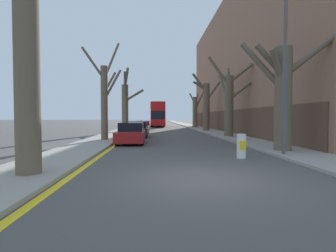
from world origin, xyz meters
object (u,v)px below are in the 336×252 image
at_px(street_tree_left_0, 25,40).
at_px(street_tree_right_3, 195,110).
at_px(street_tree_right_1, 229,100).
at_px(lamp_post, 283,58).
at_px(parked_car_1, 137,130).
at_px(street_tree_left_1, 105,97).
at_px(street_tree_right_0, 284,92).
at_px(traffic_bollard, 241,146).
at_px(double_decker_bus, 158,113).
at_px(parked_car_3, 143,126).
at_px(street_tree_left_2, 126,105).
at_px(parked_car_2, 141,127).
at_px(street_tree_right_2, 206,105).
at_px(parked_car_0, 131,134).

bearing_deg(street_tree_left_0, street_tree_right_3, 73.23).
bearing_deg(street_tree_right_1, lamp_post, -93.81).
bearing_deg(parked_car_1, street_tree_left_1, -119.07).
distance_m(street_tree_right_0, traffic_bollard, 3.95).
distance_m(double_decker_bus, parked_car_3, 13.16).
bearing_deg(street_tree_left_1, street_tree_left_2, 89.01).
distance_m(street_tree_right_0, parked_car_3, 24.32).
bearing_deg(parked_car_2, street_tree_right_2, 19.71).
distance_m(parked_car_2, traffic_bollard, 19.03).
xyz_separation_m(street_tree_left_1, street_tree_right_1, (10.07, 3.00, 0.01)).
distance_m(parked_car_1, lamp_post, 14.28).
relative_size(street_tree_left_0, parked_car_1, 2.15).
height_order(parked_car_3, lamp_post, lamp_post).
height_order(street_tree_right_0, street_tree_right_2, street_tree_right_2).
bearing_deg(street_tree_left_1, traffic_bollard, -48.38).
relative_size(parked_car_3, lamp_post, 0.58).
xyz_separation_m(street_tree_right_0, double_decker_bus, (-5.88, 35.72, -0.56)).
xyz_separation_m(street_tree_right_1, lamp_post, (-0.73, -11.00, 1.18)).
relative_size(street_tree_left_1, street_tree_right_1, 1.09).
height_order(parked_car_0, parked_car_2, parked_car_0).
xyz_separation_m(street_tree_right_1, parked_car_1, (-8.00, 0.71, -2.56)).
height_order(street_tree_left_1, parked_car_0, street_tree_left_1).
distance_m(street_tree_left_1, parked_car_3, 16.47).
height_order(street_tree_right_3, traffic_bollard, street_tree_right_3).
bearing_deg(street_tree_left_0, street_tree_right_0, 24.99).
height_order(street_tree_right_2, parked_car_3, street_tree_right_2).
xyz_separation_m(street_tree_left_0, street_tree_left_2, (0.33, 23.06, -0.83)).
xyz_separation_m(street_tree_left_1, traffic_bollard, (7.40, -8.33, -2.69)).
height_order(street_tree_left_2, parked_car_2, street_tree_left_2).
bearing_deg(street_tree_right_0, traffic_bollard, -148.67).
xyz_separation_m(street_tree_left_1, street_tree_left_2, (0.20, 11.59, -0.02)).
bearing_deg(street_tree_left_0, street_tree_left_2, 89.17).
xyz_separation_m(parked_car_0, parked_car_3, (-0.00, 17.83, -0.06)).
bearing_deg(double_decker_bus, street_tree_right_1, -77.17).
relative_size(street_tree_right_3, parked_car_1, 1.46).
relative_size(street_tree_left_1, street_tree_right_3, 1.26).
height_order(street_tree_left_1, lamp_post, lamp_post).
distance_m(street_tree_right_3, parked_car_2, 15.30).
height_order(parked_car_0, parked_car_3, parked_car_0).
height_order(street_tree_left_0, parked_car_1, street_tree_left_0).
bearing_deg(street_tree_left_1, street_tree_right_0, -33.87).
height_order(street_tree_right_0, traffic_bollard, street_tree_right_0).
relative_size(street_tree_right_3, lamp_post, 0.76).
height_order(street_tree_right_3, parked_car_3, street_tree_right_3).
relative_size(parked_car_2, lamp_post, 0.58).
relative_size(street_tree_right_0, parked_car_3, 1.36).
relative_size(double_decker_bus, parked_car_2, 2.46).
bearing_deg(parked_car_3, parked_car_2, -90.00).
height_order(street_tree_left_0, parked_car_0, street_tree_left_0).
xyz_separation_m(street_tree_left_2, double_decker_bus, (3.95, 17.40, -0.75)).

